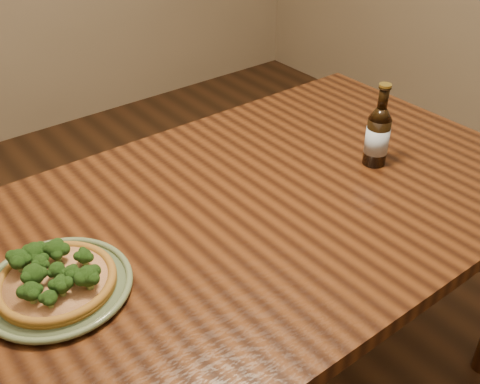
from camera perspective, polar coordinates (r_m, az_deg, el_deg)
table at (r=1.38m, az=-0.16°, el=-5.07°), size 1.60×0.90×0.75m
plate at (r=1.17m, az=-18.05°, el=-9.11°), size 0.29×0.29×0.02m
pizza at (r=1.16m, az=-18.30°, el=-8.34°), size 0.23×0.23×0.07m
beer_bottle at (r=1.51m, az=13.81°, el=5.61°), size 0.06×0.06×0.23m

